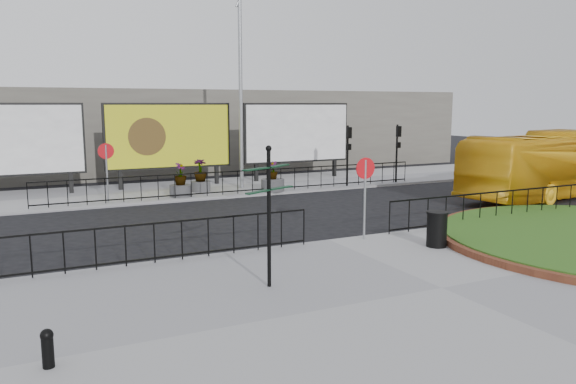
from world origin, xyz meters
TOP-DOWN VIEW (x-y plane):
  - ground at (0.00, 0.00)m, footprint 90.00×90.00m
  - pavement_near at (0.00, -5.00)m, footprint 30.00×10.00m
  - pavement_far at (0.00, 12.00)m, footprint 44.00×6.00m
  - railing_near_left at (-6.00, -0.30)m, footprint 10.00×0.10m
  - railing_near_right at (6.50, -0.30)m, footprint 9.00×0.10m
  - railing_far at (1.00, 9.30)m, footprint 18.00×0.10m
  - speed_sign_far at (-5.00, 9.40)m, footprint 0.64×0.07m
  - speed_sign_near at (1.00, -0.40)m, footprint 0.64×0.07m
  - billboard_left at (-8.50, 12.97)m, footprint 6.20×0.31m
  - billboard_mid at (-1.50, 12.97)m, footprint 6.20×0.31m
  - billboard_right at (5.50, 12.97)m, footprint 6.20×0.31m
  - lamp_post at (1.51, 11.00)m, footprint 0.74×0.18m
  - signal_pole_a at (6.50, 9.34)m, footprint 0.22×0.26m
  - signal_pole_b at (9.50, 9.34)m, footprint 0.22×0.26m
  - building_backdrop at (0.00, 22.00)m, footprint 40.00×10.00m
  - fingerpost_sign at (-3.40, -3.23)m, footprint 1.41×0.86m
  - bollard at (-8.06, -5.30)m, footprint 0.20×0.20m
  - litter_bin at (2.36, -2.07)m, footprint 0.61×0.61m
  - bus at (13.22, 3.02)m, footprint 10.94×4.35m
  - planter_a at (-1.85, 9.84)m, footprint 0.98×0.98m
  - planter_b at (-0.63, 10.83)m, footprint 0.91×0.91m
  - planter_c at (2.44, 9.44)m, footprint 1.09×1.09m

SIDE VIEW (x-z plane):
  - ground at x=0.00m, z-range 0.00..0.00m
  - pavement_near at x=0.00m, z-range 0.00..0.12m
  - pavement_far at x=0.00m, z-range 0.00..0.12m
  - bollard at x=-8.06m, z-range 0.15..0.77m
  - planter_c at x=2.44m, z-range -0.15..1.26m
  - litter_bin at x=2.36m, z-range 0.12..1.14m
  - planter_a at x=-1.85m, z-range -0.09..1.40m
  - railing_near_left at x=-6.00m, z-range 0.12..1.22m
  - railing_near_right at x=6.50m, z-range 0.12..1.22m
  - railing_far at x=1.00m, z-range 0.12..1.22m
  - planter_b at x=-0.63m, z-range -0.04..1.49m
  - bus at x=13.22m, z-range 0.00..2.97m
  - speed_sign_far at x=-5.00m, z-range 0.68..3.15m
  - speed_sign_near at x=1.00m, z-range 0.68..3.15m
  - fingerpost_sign at x=-3.40m, z-range 0.45..3.60m
  - signal_pole_a at x=6.50m, z-range 0.60..3.60m
  - signal_pole_b at x=9.50m, z-range 0.60..3.60m
  - building_backdrop at x=0.00m, z-range 0.00..5.00m
  - billboard_left at x=-8.50m, z-range 0.55..4.65m
  - billboard_mid at x=-1.50m, z-range 0.55..4.65m
  - billboard_right at x=5.50m, z-range 0.55..4.65m
  - lamp_post at x=1.51m, z-range 0.21..9.44m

